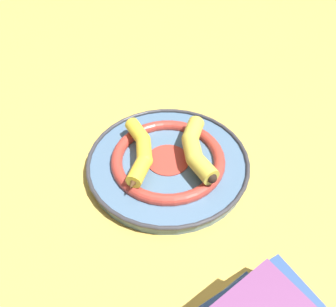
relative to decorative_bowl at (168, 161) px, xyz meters
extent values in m
plane|color=gold|center=(0.02, -0.01, -0.02)|extent=(2.80, 2.80, 0.00)
cylinder|color=slate|center=(0.00, 0.00, -0.01)|extent=(0.33, 0.33, 0.02)
torus|color=#AD382D|center=(0.00, 0.00, 0.01)|extent=(0.24, 0.24, 0.02)
cylinder|color=#AD382D|center=(0.00, 0.00, 0.00)|extent=(0.09, 0.09, 0.00)
torus|color=#333338|center=(0.00, 0.00, 0.01)|extent=(0.34, 0.34, 0.01)
cylinder|color=yellow|center=(0.08, -0.01, 0.04)|extent=(0.07, 0.05, 0.03)
cylinder|color=yellow|center=(0.03, -0.04, 0.04)|extent=(0.06, 0.06, 0.03)
cylinder|color=yellow|center=(0.00, -0.09, 0.04)|extent=(0.05, 0.07, 0.03)
sphere|color=yellow|center=(0.05, -0.02, 0.04)|extent=(0.03, 0.03, 0.03)
sphere|color=yellow|center=(0.01, -0.06, 0.04)|extent=(0.03, 0.03, 0.03)
cone|color=#472D19|center=(0.11, 0.01, 0.04)|extent=(0.03, 0.03, 0.02)
sphere|color=black|center=(-0.01, -0.11, 0.04)|extent=(0.02, 0.02, 0.02)
cylinder|color=gold|center=(-0.08, 0.01, 0.04)|extent=(0.07, 0.05, 0.04)
cylinder|color=gold|center=(-0.03, 0.04, 0.04)|extent=(0.07, 0.07, 0.04)
cylinder|color=gold|center=(0.00, 0.09, 0.04)|extent=(0.05, 0.07, 0.04)
sphere|color=gold|center=(-0.05, 0.02, 0.04)|extent=(0.04, 0.04, 0.04)
sphere|color=gold|center=(-0.01, 0.06, 0.04)|extent=(0.04, 0.04, 0.04)
cone|color=#472D19|center=(-0.10, 0.00, 0.04)|extent=(0.04, 0.04, 0.03)
sphere|color=black|center=(0.01, 0.11, 0.04)|extent=(0.02, 0.02, 0.02)
camera|label=1|loc=(0.37, 0.30, 0.50)|focal=35.00mm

